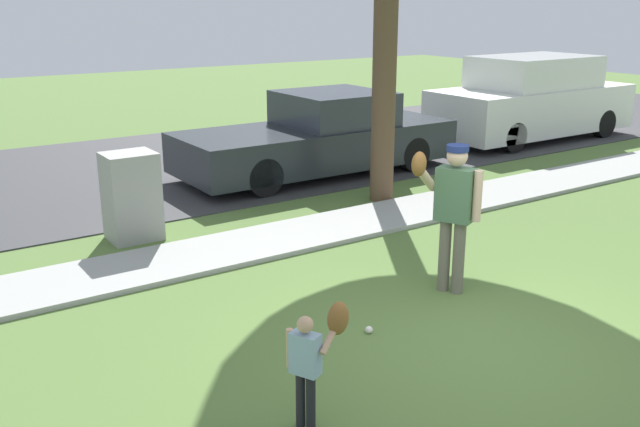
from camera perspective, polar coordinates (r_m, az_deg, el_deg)
ground_plane at (r=9.44m, az=-2.96°, el=-2.37°), size 48.00×48.00×0.00m
sidewalk_strip at (r=9.52m, az=-3.28°, el=-2.03°), size 36.00×1.20×0.06m
road_surface at (r=13.90m, az=-13.90°, el=3.52°), size 36.00×6.80×0.02m
person_adult at (r=7.66m, az=10.61°, el=0.89°), size 0.82×0.54×1.66m
person_child at (r=5.32m, az=-0.32°, el=-10.87°), size 0.51×0.30×0.97m
baseball at (r=6.97m, az=3.99°, el=-9.37°), size 0.07×0.07×0.07m
utility_cabinet at (r=9.74m, az=-15.00°, el=1.34°), size 0.67×0.57×1.19m
parked_pickup_dark at (r=13.06m, az=-0.00°, el=6.16°), size 5.20×1.95×1.48m
parked_van_white at (r=17.07m, az=16.76°, el=8.78°), size 5.00×1.95×1.88m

